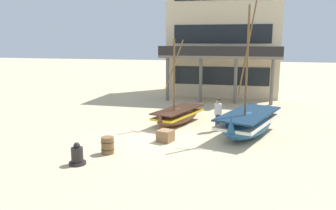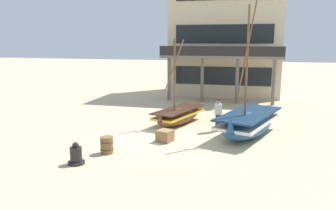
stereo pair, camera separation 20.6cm
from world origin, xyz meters
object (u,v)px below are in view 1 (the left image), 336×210
Objects in this scene: fishing_boat_centre_large at (178,115)px; harbor_building_main at (224,35)px; fishing_boat_near_left at (248,123)px; fisherman_by_hull at (218,115)px; capstan_winch at (77,156)px; wooden_barrel at (108,145)px; cargo_crate at (165,136)px.

harbor_building_main is (1.46, 11.57, 4.53)m from fishing_boat_centre_large.
harbor_building_main is at bearing 100.23° from fishing_boat_near_left.
fishing_boat_centre_large is at bearing 156.95° from fisherman_by_hull.
fisherman_by_hull is 7.62m from capstan_winch.
harbor_building_main is (3.21, 17.14, 4.67)m from wooden_barrel.
wooden_barrel is 1.08× the size of cargo_crate.
fishing_boat_centre_large is at bearing 159.09° from fishing_boat_near_left.
fishing_boat_near_left is 6.93m from wooden_barrel.
wooden_barrel is 18.06m from harbor_building_main.
fishing_boat_near_left reaches higher than wooden_barrel.
capstan_winch is (-6.16, -5.54, -0.31)m from fishing_boat_near_left.
harbor_building_main reaches higher than capstan_winch.
cargo_crate is (-3.67, -1.94, -0.37)m from fishing_boat_near_left.
fishing_boat_near_left is at bearing -20.91° from fishing_boat_centre_large.
cargo_crate is 15.76m from harbor_building_main.
fisherman_by_hull is at bearing 162.39° from fishing_boat_near_left.
wooden_barrel is at bearing -107.45° from fishing_boat_centre_large.
fishing_boat_near_left reaches higher than fishing_boat_centre_large.
wooden_barrel is (-5.56, -4.12, -0.29)m from fishing_boat_near_left.
fishing_boat_near_left is 9.15× the size of wooden_barrel.
cargo_crate is 0.06× the size of harbor_building_main.
fishing_boat_centre_large is 5.85m from wooden_barrel.
capstan_winch is 1.32× the size of cargo_crate.
fisherman_by_hull is at bearing 48.59° from cargo_crate.
fishing_boat_centre_large is 7.19× the size of cargo_crate.
capstan_winch is 1.54m from wooden_barrel.
fishing_boat_centre_large is at bearing 71.44° from capstan_winch.
fishing_boat_centre_large is (-3.81, 1.46, -0.15)m from fishing_boat_near_left.
wooden_barrel is (0.60, 1.42, 0.02)m from capstan_winch.
fishing_boat_near_left is 3.80× the size of fisherman_by_hull.
fishing_boat_centre_large reaches higher than wooden_barrel.
fisherman_by_hull is at bearing 52.46° from capstan_winch.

